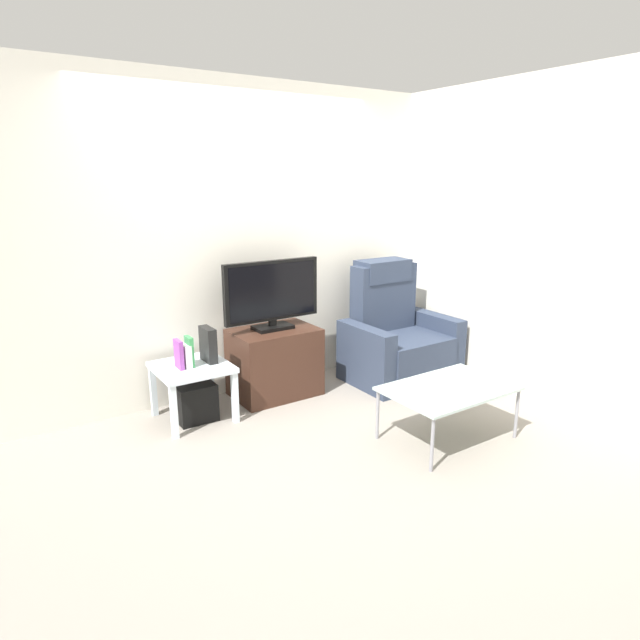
% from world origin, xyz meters
% --- Properties ---
extents(ground_plane, '(6.40, 6.40, 0.00)m').
position_xyz_m(ground_plane, '(0.00, 0.00, 0.00)').
color(ground_plane, gray).
extents(wall_back, '(6.40, 0.06, 2.60)m').
position_xyz_m(wall_back, '(0.00, 1.13, 1.30)').
color(wall_back, silver).
rests_on(wall_back, ground).
extents(wall_side, '(0.06, 4.48, 2.60)m').
position_xyz_m(wall_side, '(1.88, 0.00, 1.30)').
color(wall_side, silver).
rests_on(wall_side, ground).
extents(tv_stand, '(0.71, 0.49, 0.58)m').
position_xyz_m(tv_stand, '(0.14, 0.82, 0.29)').
color(tv_stand, '#3D2319').
rests_on(tv_stand, ground).
extents(television, '(0.86, 0.20, 0.58)m').
position_xyz_m(television, '(0.14, 0.84, 0.89)').
color(television, black).
rests_on(television, tv_stand).
extents(recliner_armchair, '(0.98, 0.78, 1.08)m').
position_xyz_m(recliner_armchair, '(1.30, 0.58, 0.37)').
color(recliner_armchair, '#2D384C').
rests_on(recliner_armchair, ground).
extents(side_table, '(0.54, 0.54, 0.44)m').
position_xyz_m(side_table, '(-0.62, 0.74, 0.37)').
color(side_table, silver).
rests_on(side_table, ground).
extents(subwoofer_box, '(0.29, 0.29, 0.29)m').
position_xyz_m(subwoofer_box, '(-0.62, 0.74, 0.15)').
color(subwoofer_box, black).
rests_on(subwoofer_box, ground).
extents(book_leftmost, '(0.03, 0.13, 0.22)m').
position_xyz_m(book_leftmost, '(-0.72, 0.72, 0.55)').
color(book_leftmost, purple).
rests_on(book_leftmost, side_table).
extents(book_middle, '(0.05, 0.13, 0.17)m').
position_xyz_m(book_middle, '(-0.67, 0.72, 0.53)').
color(book_middle, white).
rests_on(book_middle, side_table).
extents(book_rightmost, '(0.03, 0.11, 0.23)m').
position_xyz_m(book_rightmost, '(-0.64, 0.72, 0.56)').
color(book_rightmost, '#388C4C').
rests_on(book_rightmost, side_table).
extents(game_console, '(0.07, 0.20, 0.27)m').
position_xyz_m(game_console, '(-0.48, 0.75, 0.58)').
color(game_console, black).
rests_on(game_console, side_table).
extents(coffee_table, '(0.90, 0.60, 0.39)m').
position_xyz_m(coffee_table, '(0.77, -0.58, 0.37)').
color(coffee_table, '#B2C6C1').
rests_on(coffee_table, ground).
extents(cell_phone, '(0.10, 0.16, 0.01)m').
position_xyz_m(cell_phone, '(0.81, -0.50, 0.40)').
color(cell_phone, '#B7B7BC').
rests_on(cell_phone, coffee_table).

